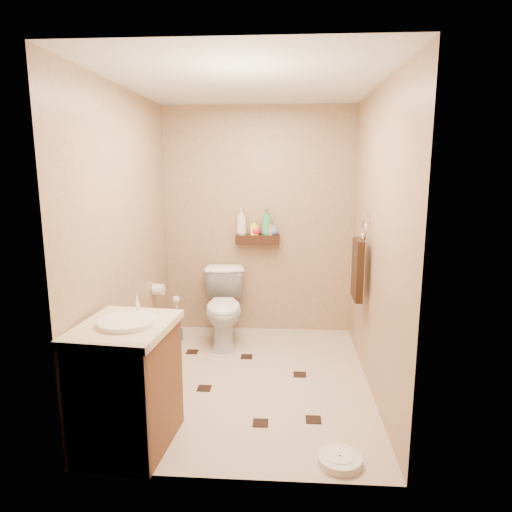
{
  "coord_description": "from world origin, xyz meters",
  "views": [
    {
      "loc": [
        0.3,
        -3.58,
        1.79
      ],
      "look_at": [
        0.04,
        0.25,
        1.03
      ],
      "focal_mm": 32.0,
      "sensor_mm": 36.0,
      "label": 1
    }
  ],
  "objects": [
    {
      "name": "ground",
      "position": [
        0.0,
        0.0,
        0.0
      ],
      "size": [
        2.5,
        2.5,
        0.0
      ],
      "primitive_type": "plane",
      "color": "#C0A78C",
      "rests_on": "ground"
    },
    {
      "name": "wall_back",
      "position": [
        0.0,
        1.25,
        1.2
      ],
      "size": [
        2.0,
        0.04,
        2.4
      ],
      "primitive_type": "cube",
      "color": "tan",
      "rests_on": "ground"
    },
    {
      "name": "wall_front",
      "position": [
        0.0,
        -1.25,
        1.2
      ],
      "size": [
        2.0,
        0.04,
        2.4
      ],
      "primitive_type": "cube",
      "color": "tan",
      "rests_on": "ground"
    },
    {
      "name": "wall_left",
      "position": [
        -1.0,
        0.0,
        1.2
      ],
      "size": [
        0.04,
        2.5,
        2.4
      ],
      "primitive_type": "cube",
      "color": "tan",
      "rests_on": "ground"
    },
    {
      "name": "wall_right",
      "position": [
        1.0,
        0.0,
        1.2
      ],
      "size": [
        0.04,
        2.5,
        2.4
      ],
      "primitive_type": "cube",
      "color": "tan",
      "rests_on": "ground"
    },
    {
      "name": "ceiling",
      "position": [
        0.0,
        0.0,
        2.4
      ],
      "size": [
        2.0,
        2.5,
        0.02
      ],
      "primitive_type": "cube",
      "color": "silver",
      "rests_on": "wall_back"
    },
    {
      "name": "wall_shelf",
      "position": [
        0.0,
        1.17,
        1.02
      ],
      "size": [
        0.46,
        0.14,
        0.1
      ],
      "primitive_type": "cube",
      "color": "#33190E",
      "rests_on": "wall_back"
    },
    {
      "name": "floor_accents",
      "position": [
        0.01,
        -0.05,
        0.0
      ],
      "size": [
        1.22,
        1.32,
        0.01
      ],
      "color": "black",
      "rests_on": "ground"
    },
    {
      "name": "toilet",
      "position": [
        -0.32,
        0.83,
        0.37
      ],
      "size": [
        0.5,
        0.77,
        0.74
      ],
      "primitive_type": "imported",
      "rotation": [
        0.0,
        0.0,
        0.12
      ],
      "color": "white",
      "rests_on": "ground"
    },
    {
      "name": "vanity",
      "position": [
        -0.7,
        -0.95,
        0.42
      ],
      "size": [
        0.62,
        0.72,
        0.95
      ],
      "rotation": [
        0.0,
        0.0,
        -0.09
      ],
      "color": "brown",
      "rests_on": "ground"
    },
    {
      "name": "bathroom_scale",
      "position": [
        0.64,
        -1.07,
        0.03
      ],
      "size": [
        0.34,
        0.34,
        0.05
      ],
      "rotation": [
        0.0,
        0.0,
        -0.32
      ],
      "color": "silver",
      "rests_on": "ground"
    },
    {
      "name": "toilet_brush",
      "position": [
        -0.82,
        0.86,
        0.17
      ],
      "size": [
        0.11,
        0.11,
        0.48
      ],
      "color": "#196461",
      "rests_on": "ground"
    },
    {
      "name": "towel_ring",
      "position": [
        0.91,
        0.25,
        0.95
      ],
      "size": [
        0.12,
        0.3,
        0.76
      ],
      "color": "silver",
      "rests_on": "wall_right"
    },
    {
      "name": "toilet_paper",
      "position": [
        -0.94,
        0.65,
        0.6
      ],
      "size": [
        0.12,
        0.11,
        0.12
      ],
      "color": "silver",
      "rests_on": "wall_left"
    },
    {
      "name": "bottle_a",
      "position": [
        -0.17,
        1.17,
        1.21
      ],
      "size": [
        0.15,
        0.15,
        0.28
      ],
      "primitive_type": "imported",
      "rotation": [
        0.0,
        0.0,
        4.09
      ],
      "color": "silver",
      "rests_on": "wall_shelf"
    },
    {
      "name": "bottle_b",
      "position": [
        -0.04,
        1.17,
        1.15
      ],
      "size": [
        0.08,
        0.08,
        0.17
      ],
      "primitive_type": "imported",
      "rotation": [
        0.0,
        0.0,
        0.07
      ],
      "color": "#F5F734",
      "rests_on": "wall_shelf"
    },
    {
      "name": "bottle_c",
      "position": [
        -0.02,
        1.17,
        1.14
      ],
      "size": [
        0.13,
        0.13,
        0.14
      ],
      "primitive_type": "imported",
      "rotation": [
        0.0,
        0.0,
        2.82
      ],
      "color": "red",
      "rests_on": "wall_shelf"
    },
    {
      "name": "bottle_d",
      "position": [
        0.09,
        1.17,
        1.21
      ],
      "size": [
        0.13,
        0.13,
        0.28
      ],
      "primitive_type": "imported",
      "rotation": [
        0.0,
        0.0,
        6.1
      ],
      "color": "#37A761",
      "rests_on": "wall_shelf"
    },
    {
      "name": "bottle_e",
      "position": [
        0.13,
        1.17,
        1.15
      ],
      "size": [
        0.1,
        0.1,
        0.16
      ],
      "primitive_type": "imported",
      "rotation": [
        0.0,
        0.0,
        5.5
      ],
      "color": "#EC984E",
      "rests_on": "wall_shelf"
    },
    {
      "name": "bottle_f",
      "position": [
        0.17,
        1.17,
        1.13
      ],
      "size": [
        0.13,
        0.13,
        0.13
      ],
      "primitive_type": "imported",
      "rotation": [
        0.0,
        0.0,
        0.38
      ],
      "color": "#4E69C4",
      "rests_on": "wall_shelf"
    }
  ]
}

